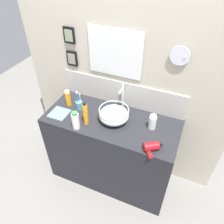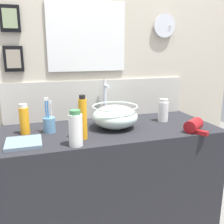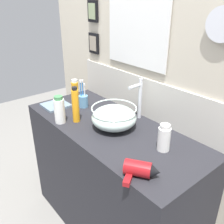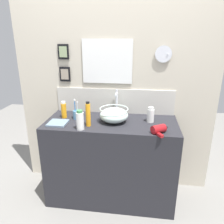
# 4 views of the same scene
# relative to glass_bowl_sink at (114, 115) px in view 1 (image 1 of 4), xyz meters

# --- Properties ---
(ground_plane) EXTENTS (6.00, 6.00, 0.00)m
(ground_plane) POSITION_rel_glass_bowl_sink_xyz_m (-0.03, -0.00, -0.94)
(ground_plane) COLOR gray
(vanity_counter) EXTENTS (1.29, 0.55, 0.87)m
(vanity_counter) POSITION_rel_glass_bowl_sink_xyz_m (-0.03, -0.00, -0.51)
(vanity_counter) COLOR #232328
(vanity_counter) RESTS_ON ground
(back_panel) EXTENTS (2.12, 0.10, 2.51)m
(back_panel) POSITION_rel_glass_bowl_sink_xyz_m (-0.03, 0.30, 0.31)
(back_panel) COLOR beige
(back_panel) RESTS_ON ground
(glass_bowl_sink) EXTENTS (0.28, 0.28, 0.14)m
(glass_bowl_sink) POSITION_rel_glass_bowl_sink_xyz_m (0.00, 0.00, 0.00)
(glass_bowl_sink) COLOR silver
(glass_bowl_sink) RESTS_ON vanity_counter
(faucet) EXTENTS (0.02, 0.11, 0.27)m
(faucet) POSITION_rel_glass_bowl_sink_xyz_m (0.00, 0.20, 0.08)
(faucet) COLOR silver
(faucet) RESTS_ON vanity_counter
(hair_drier) EXTENTS (0.17, 0.19, 0.07)m
(hair_drier) POSITION_rel_glass_bowl_sink_xyz_m (0.43, -0.20, -0.04)
(hair_drier) COLOR maroon
(hair_drier) RESTS_ON vanity_counter
(toothbrush_cup) EXTENTS (0.07, 0.07, 0.21)m
(toothbrush_cup) POSITION_rel_glass_bowl_sink_xyz_m (-0.39, 0.03, -0.02)
(toothbrush_cup) COLOR #598CB2
(toothbrush_cup) RESTS_ON vanity_counter
(spray_bottle) EXTENTS (0.04, 0.04, 0.24)m
(spray_bottle) POSITION_rel_glass_bowl_sink_xyz_m (-0.22, -0.14, 0.04)
(spray_bottle) COLOR orange
(spray_bottle) RESTS_ON vanity_counter
(soap_dispenser) EXTENTS (0.05, 0.05, 0.17)m
(soap_dispenser) POSITION_rel_glass_bowl_sink_xyz_m (-0.52, 0.04, 0.01)
(soap_dispenser) COLOR orange
(soap_dispenser) RESTS_ON vanity_counter
(lotion_bottle) EXTENTS (0.07, 0.07, 0.15)m
(lotion_bottle) POSITION_rel_glass_bowl_sink_xyz_m (0.35, 0.04, -0.00)
(lotion_bottle) COLOR white
(lotion_bottle) RESTS_ON vanity_counter
(shampoo_bottle) EXTENTS (0.07, 0.07, 0.18)m
(shampoo_bottle) POSITION_rel_glass_bowl_sink_xyz_m (-0.28, -0.22, 0.01)
(shampoo_bottle) COLOR white
(shampoo_bottle) RESTS_ON vanity_counter
(hand_towel) EXTENTS (0.17, 0.18, 0.02)m
(hand_towel) POSITION_rel_glass_bowl_sink_xyz_m (-0.52, -0.13, -0.06)
(hand_towel) COLOR slate
(hand_towel) RESTS_ON vanity_counter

